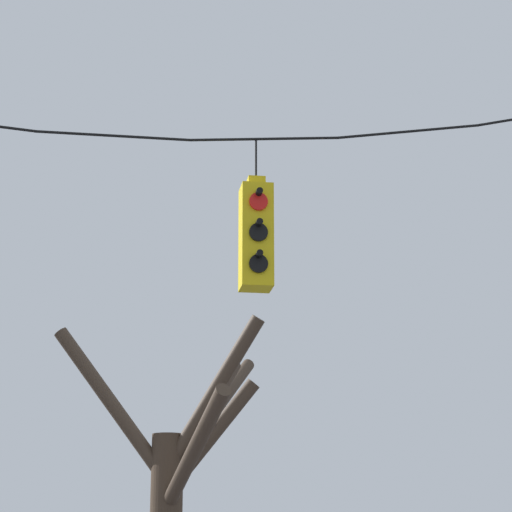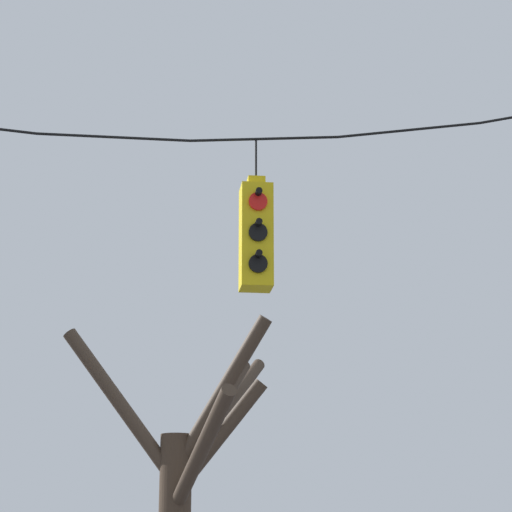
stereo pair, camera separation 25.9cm
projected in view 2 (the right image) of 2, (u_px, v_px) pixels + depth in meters
span_wire at (115, 115)px, 10.92m from camera, size 11.60×0.03×0.80m
traffic_light_over_intersection at (256, 236)px, 10.73m from camera, size 0.34×0.58×1.70m
bare_tree at (186, 495)px, 14.85m from camera, size 3.46×4.69×5.49m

